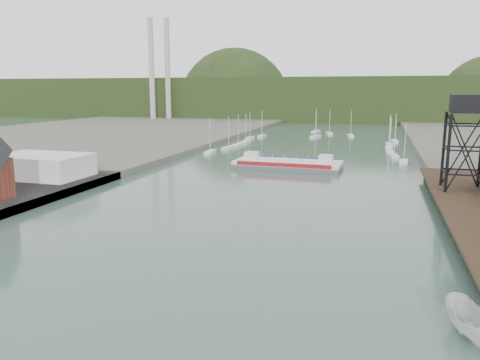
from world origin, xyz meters
The scene contains 8 objects.
ground centered at (0.00, 0.00, 0.00)m, with size 600.00×600.00×0.00m, color #314C44.
white_shed centered at (-44.00, 50.00, 3.85)m, with size 18.00×12.00×4.50m, color silver.
lift_tower centered at (35.00, 58.00, 15.65)m, with size 6.50×6.50×16.00m.
marina_sailboats centered at (0.08, 138.46, 0.35)m, with size 57.71×92.65×0.90m.
smokestacks centered at (-106.00, 232.50, 30.00)m, with size 11.20×8.20×60.00m.
distant_hills centered at (-3.98, 301.35, 10.38)m, with size 500.00×120.00×80.00m.
chain_ferry centered at (0.03, 83.53, 1.06)m, with size 26.02×11.37×3.69m.
motorboat centered at (28.29, 9.44, 1.29)m, with size 2.51×6.68×2.58m, color silver.
Camera 1 is at (20.74, -27.72, 19.00)m, focal length 35.00 mm.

